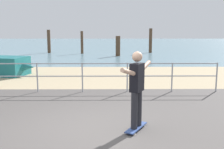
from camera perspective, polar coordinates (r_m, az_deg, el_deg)
name	(u,v)px	position (r m, az deg, el deg)	size (l,w,h in m)	color
ground_plane	(86,149)	(5.20, -5.43, -15.40)	(24.00, 10.00, 0.04)	#514C49
beach_strip	(100,76)	(12.90, -2.49, -0.30)	(24.00, 6.00, 0.04)	tan
sea_surface	(106,44)	(40.77, -1.22, 6.39)	(72.00, 50.00, 0.04)	slate
railing_fence	(60,73)	(9.58, -10.98, 0.35)	(11.07, 0.05, 1.05)	#9EA0A5
skateboard	(136,128)	(6.04, 5.13, -11.10)	(0.56, 0.80, 0.08)	#334C8C
skateboarder	(137,85)	(5.77, 5.27, -2.24)	(0.78, 1.31, 1.65)	#26262B
groyne_post_0	(49,41)	(26.19, -13.19, 6.81)	(0.31, 0.31, 2.17)	#513826
groyne_post_1	(82,42)	(24.81, -6.36, 6.74)	(0.24, 0.24, 2.06)	#513826
groyne_post_2	(118,46)	(22.38, 1.26, 6.01)	(0.38, 0.38, 1.67)	#513826
groyne_post_3	(151,41)	(26.00, 8.13, 7.09)	(0.30, 0.30, 2.30)	#513826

